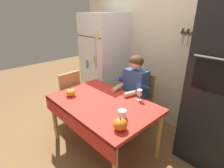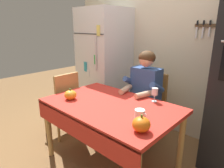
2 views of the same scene
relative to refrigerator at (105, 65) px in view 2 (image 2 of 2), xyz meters
name	(u,v)px [view 2 (image 2 of 2)]	position (x,y,z in m)	size (l,w,h in m)	color
ground_plane	(105,167)	(0.95, -0.96, -0.90)	(10.00, 10.00, 0.00)	brown
back_wall_assembly	(174,43)	(1.00, 0.39, 0.40)	(3.70, 0.13, 2.60)	beige
refrigerator	(105,65)	(0.00, 0.00, 0.00)	(0.68, 0.71, 1.80)	silver
dining_table	(109,112)	(0.95, -0.88, -0.24)	(1.40, 0.90, 0.74)	tan
chair_behind_person	(150,104)	(0.96, -0.09, -0.39)	(0.40, 0.40, 0.93)	#9E6B33
seated_person	(143,91)	(0.96, -0.28, -0.16)	(0.47, 0.55, 1.25)	#38384C
chair_left_side	(64,102)	(0.05, -0.86, -0.39)	(0.40, 0.40, 0.93)	tan
coffee_mug	(140,114)	(1.38, -0.94, -0.12)	(0.12, 0.09, 0.09)	white
wine_glass	(155,92)	(1.25, -0.49, -0.05)	(0.07, 0.07, 0.15)	white
pumpkin_large	(70,95)	(0.53, -1.07, -0.11)	(0.13, 0.13, 0.13)	orange
pumpkin_medium	(141,124)	(1.51, -1.11, -0.10)	(0.14, 0.14, 0.14)	orange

